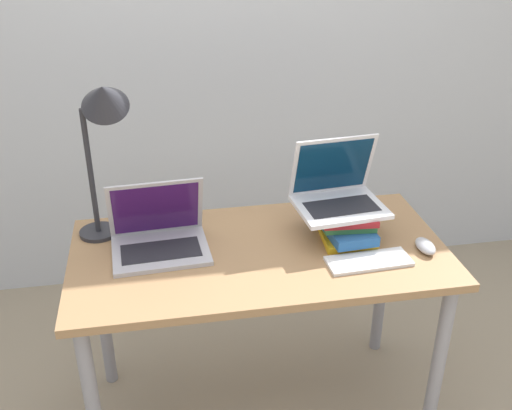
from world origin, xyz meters
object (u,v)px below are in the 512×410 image
at_px(mouse, 425,246).
at_px(book_stack, 345,222).
at_px(laptop_left, 159,236).
at_px(laptop_on_books, 337,193).
at_px(desk_lamp, 102,116).
at_px(wireless_keyboard, 369,261).

bearing_deg(mouse, book_stack, 148.57).
relative_size(laptop_left, book_stack, 1.20).
height_order(laptop_left, laptop_on_books, laptop_on_books).
distance_m(laptop_left, mouse, 0.94).
xyz_separation_m(mouse, desk_lamp, (-1.08, 0.29, 0.45)).
distance_m(laptop_left, wireless_keyboard, 0.74).
xyz_separation_m(laptop_on_books, desk_lamp, (-0.80, 0.10, 0.31)).
bearing_deg(laptop_on_books, desk_lamp, 172.67).
relative_size(laptop_left, wireless_keyboard, 1.18).
bearing_deg(mouse, desk_lamp, 164.96).
bearing_deg(wireless_keyboard, laptop_left, 162.65).
distance_m(laptop_on_books, wireless_keyboard, 0.28).
distance_m(laptop_left, book_stack, 0.67).
height_order(laptop_left, wireless_keyboard, laptop_left).
height_order(mouse, desk_lamp, desk_lamp).
bearing_deg(desk_lamp, mouse, -15.04).
bearing_deg(book_stack, wireless_keyboard, -81.89).
bearing_deg(book_stack, laptop_on_books, 126.09).
bearing_deg(desk_lamp, wireless_keyboard, -21.18).
relative_size(laptop_left, desk_lamp, 0.56).
bearing_deg(wireless_keyboard, desk_lamp, 158.82).
relative_size(book_stack, laptop_on_books, 0.87).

